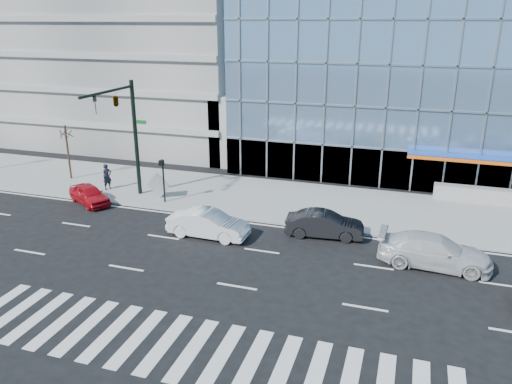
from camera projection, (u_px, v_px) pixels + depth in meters
ground at (262, 251)px, 27.25m from camera, size 160.00×160.00×0.00m
sidewalk at (296, 201)px, 34.42m from camera, size 120.00×8.00×0.15m
theatre_building at (500, 72)px, 44.09m from camera, size 42.00×26.00×15.00m
parking_garage at (155, 38)px, 53.10m from camera, size 24.00×24.00×20.00m
ramp_block at (257, 126)px, 44.17m from camera, size 6.00×8.00×6.00m
traffic_signal at (122, 113)px, 32.50m from camera, size 1.14×5.74×8.00m
ped_signal_post at (163, 174)px, 33.45m from camera, size 0.30×0.33×3.00m
street_tree_near at (66, 133)px, 37.95m from camera, size 1.10×1.10×4.23m
white_suv at (434, 251)px, 25.38m from camera, size 5.69×2.46×1.63m
white_sedan at (208, 224)px, 28.84m from camera, size 4.79×1.78×1.57m
dark_sedan at (325, 224)px, 28.87m from camera, size 4.64×2.02×1.48m
red_sedan at (89, 194)px, 34.03m from camera, size 4.11×3.25×1.31m
pedestrian at (107, 177)px, 36.35m from camera, size 0.70×0.82×1.90m
tilted_panel at (159, 185)px, 34.62m from camera, size 1.83×0.14×1.83m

